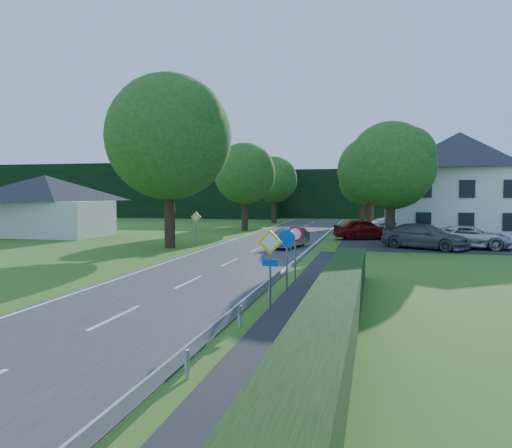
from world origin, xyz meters
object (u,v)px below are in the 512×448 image
(moving_car, at_px, (289,238))
(parked_car_silver_a, at_px, (393,227))
(motorcycle, at_px, (283,229))
(parasol, at_px, (411,224))
(parked_car_silver_b, at_px, (470,237))
(streetlight, at_px, (384,182))
(parked_car_red, at_px, (364,229))
(parked_car_grey, at_px, (425,236))

(moving_car, xyz_separation_m, parked_car_silver_a, (7.13, 11.42, 0.08))
(motorcycle, xyz_separation_m, parasol, (10.67, -0.77, 0.60))
(parked_car_silver_b, bearing_deg, moving_car, 112.73)
(moving_car, xyz_separation_m, parasol, (8.43, 9.42, 0.43))
(streetlight, height_order, parasol, streetlight)
(motorcycle, xyz_separation_m, parked_car_red, (7.02, -2.82, 0.31))
(streetlight, relative_size, parasol, 3.26)
(streetlight, distance_m, parasol, 6.40)
(moving_car, height_order, parked_car_red, parked_car_red)
(parked_car_red, height_order, parked_car_silver_b, parked_car_red)
(parked_car_grey, distance_m, parasol, 7.89)
(motorcycle, bearing_deg, parked_car_silver_a, 0.82)
(moving_car, xyz_separation_m, motorcycle, (-2.24, 10.19, -0.17))
(motorcycle, height_order, parasol, parasol)
(moving_car, bearing_deg, streetlight, 50.32)
(streetlight, height_order, parked_car_red, streetlight)
(parked_car_silver_b, bearing_deg, motorcycle, 72.03)
(parked_car_silver_a, distance_m, parked_car_silver_b, 10.11)
(streetlight, bearing_deg, motorcycle, 145.69)
(moving_car, bearing_deg, parked_car_silver_b, 26.53)
(parked_car_silver_a, bearing_deg, parasol, -164.42)
(moving_car, height_order, motorcycle, moving_car)
(motorcycle, height_order, parked_car_silver_b, parked_car_silver_b)
(motorcycle, xyz_separation_m, parked_car_grey, (11.06, -8.64, 0.32))
(parked_car_grey, xyz_separation_m, parasol, (-0.39, 7.87, 0.29))
(parked_car_red, bearing_deg, moving_car, 130.85)
(streetlight, height_order, parked_car_silver_b, streetlight)
(motorcycle, bearing_deg, parked_car_silver_b, -35.72)
(parked_car_red, distance_m, parked_car_grey, 7.09)
(parked_car_silver_a, relative_size, parasol, 1.86)
(motorcycle, bearing_deg, moving_car, -84.25)
(parked_car_silver_b, bearing_deg, streetlight, 81.20)
(streetlight, height_order, motorcycle, streetlight)
(streetlight, xyz_separation_m, parked_car_silver_a, (0.92, 7.00, -3.67))
(parked_car_silver_a, distance_m, parked_car_grey, 10.02)
(moving_car, relative_size, parked_car_silver_a, 0.89)
(parked_car_grey, bearing_deg, streetlight, 69.24)
(parked_car_silver_a, bearing_deg, motorcycle, 80.04)
(parked_car_silver_a, bearing_deg, parked_car_red, 132.40)
(moving_car, bearing_deg, parked_car_silver_a, 72.91)
(parked_car_silver_b, xyz_separation_m, parasol, (-3.31, 7.00, 0.35))
(parasol, bearing_deg, streetlight, -113.91)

